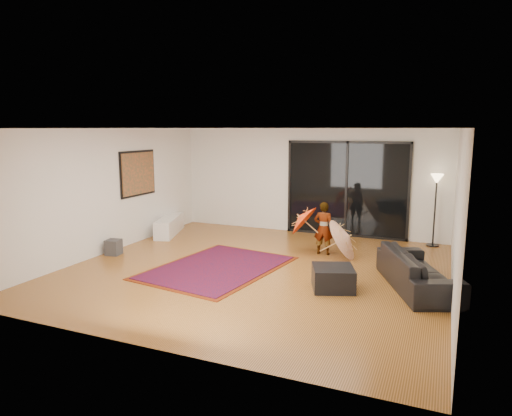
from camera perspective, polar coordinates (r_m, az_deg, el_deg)
The scene contains 17 objects.
floor at distance 8.95m, azimuth 0.01°, elevation -7.65°, with size 7.00×7.00×0.00m, color #AE6D2F.
ceiling at distance 8.53m, azimuth 0.01°, elevation 9.92°, with size 7.00×7.00×0.00m, color white.
wall_back at distance 11.91m, azimuth 6.58°, elevation 3.33°, with size 7.00×7.00×0.00m, color silver.
wall_front at distance 5.64m, azimuth -13.99°, elevation -4.20°, with size 7.00×7.00×0.00m, color silver.
wall_left at distance 10.49m, azimuth -17.91°, elevation 2.03°, with size 7.00×7.00×0.00m, color silver.
wall_right at distance 7.98m, azimuth 23.86°, elevation -0.67°, with size 7.00×7.00×0.00m, color silver.
sliding_door at distance 11.66m, azimuth 11.24°, elevation 2.32°, with size 3.06×0.07×2.40m.
painting at distance 11.21m, azimuth -14.52°, elevation 4.22°, with size 0.04×1.28×1.08m.
media_console at distance 12.04m, azimuth -10.76°, elevation -2.15°, with size 0.40×1.60×0.44m, color white.
speaker at distance 10.37m, azimuth -17.38°, elevation -4.70°, with size 0.29×0.29×0.33m, color #424244.
persian_rug at distance 9.04m, azimuth -4.83°, elevation -7.43°, with size 2.50×3.21×0.02m.
sofa at distance 8.31m, azimuth 19.53°, elevation -7.33°, with size 2.16×0.84×0.63m, color black.
ottoman at distance 7.94m, azimuth 9.61°, elevation -8.63°, with size 0.68×0.68×0.39m, color black.
floor_lamp at distance 11.20m, azimuth 21.61°, elevation 2.18°, with size 0.29×0.29×1.68m.
child at distance 9.96m, azimuth 8.43°, elevation -2.51°, with size 0.42×0.28×1.15m, color #999999.
parasol_orange at distance 10.03m, azimuth 5.34°, elevation -1.44°, with size 0.60×0.77×0.85m.
parasol_white at distance 9.71m, azimuth 11.63°, elevation -3.37°, with size 0.66×0.93×0.97m.
Camera 1 is at (3.32, -7.86, 2.69)m, focal length 32.00 mm.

